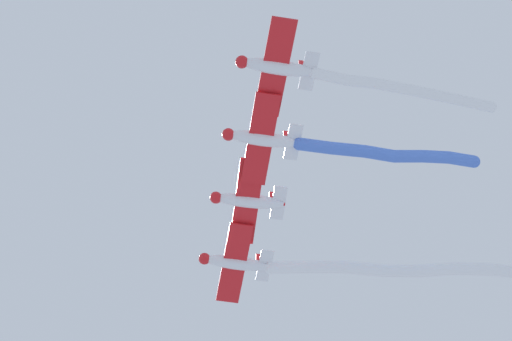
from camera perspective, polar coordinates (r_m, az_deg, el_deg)
The scene contains 7 objects.
airplane_lead at distance 85.33m, azimuth -1.09°, elevation -4.75°, with size 5.90×7.45×1.92m.
smoke_trail_lead at distance 86.97m, azimuth 9.07°, elevation -5.08°, with size 24.01×10.67×1.58m.
airplane_left_wing at distance 82.22m, azimuth -0.44°, elevation -1.56°, with size 5.89×7.54×1.92m.
airplane_right_wing at distance 78.88m, azimuth 0.27°, elevation 1.65°, with size 5.86×7.48×1.92m.
smoke_trail_right_wing at distance 80.79m, azimuth 6.93°, elevation 0.87°, with size 12.17×8.14×2.88m.
airplane_slot at distance 76.35m, azimuth 1.03°, elevation 5.35°, with size 5.90×7.45×1.92m.
smoke_trail_slot at distance 78.12m, azimuth 7.68°, elevation 4.13°, with size 11.48×8.33×1.91m.
Camera 1 is at (-17.83, 46.22, 6.75)m, focal length 77.87 mm.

